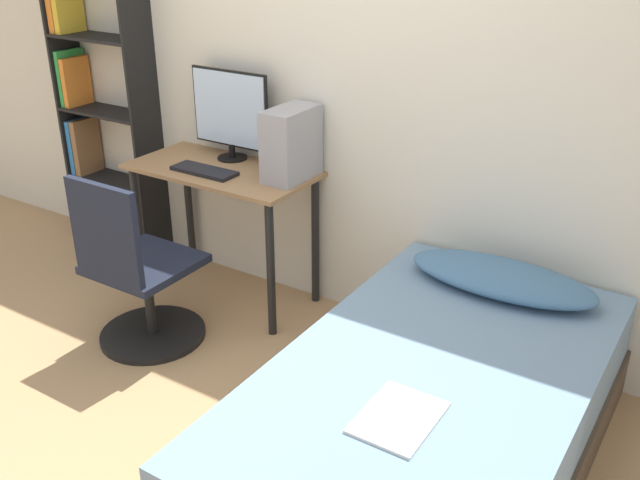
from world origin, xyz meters
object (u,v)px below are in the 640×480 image
(bed, at_px, (428,423))
(monitor, at_px, (230,112))
(office_chair, at_px, (138,283))
(keyboard, at_px, (204,171))
(bookshelf, at_px, (95,112))
(pc_tower, at_px, (291,144))

(bed, height_order, monitor, monitor)
(office_chair, distance_m, monitor, 1.06)
(monitor, height_order, keyboard, monitor)
(monitor, distance_m, keyboard, 0.37)
(monitor, bearing_deg, office_chair, -89.33)
(bookshelf, xyz_separation_m, keyboard, (1.10, -0.24, -0.11))
(bed, bearing_deg, bookshelf, 162.45)
(bookshelf, height_order, keyboard, bookshelf)
(monitor, distance_m, pc_tower, 0.48)
(monitor, bearing_deg, bookshelf, -178.95)
(bookshelf, relative_size, monitor, 3.61)
(bookshelf, xyz_separation_m, pc_tower, (1.54, -0.06, 0.07))
(bookshelf, distance_m, keyboard, 1.13)
(office_chair, height_order, keyboard, office_chair)
(monitor, xyz_separation_m, pc_tower, (0.46, -0.08, -0.08))
(bed, bearing_deg, monitor, 151.83)
(bed, distance_m, pc_tower, 1.59)
(monitor, bearing_deg, keyboard, -85.28)
(bookshelf, bearing_deg, monitor, 1.05)
(bookshelf, distance_m, monitor, 1.09)
(bookshelf, relative_size, pc_tower, 4.90)
(office_chair, distance_m, keyboard, 0.69)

